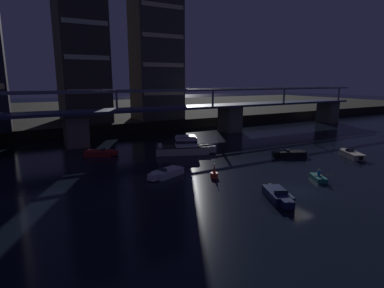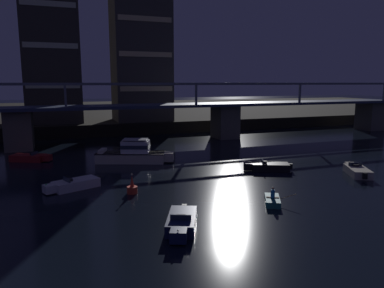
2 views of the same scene
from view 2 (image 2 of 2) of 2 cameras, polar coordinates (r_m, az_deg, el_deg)
The scene contains 13 objects.
ground_plane at distance 26.08m, azimuth 5.21°, elevation -11.55°, with size 400.00×400.00×0.00m, color black.
far_riverbank at distance 104.91m, azimuth -14.32°, elevation 4.79°, with size 240.00×80.00×2.20m, color black.
river_bridge at distance 57.24m, azimuth -9.46°, elevation 4.43°, with size 102.14×6.40×9.38m.
tower_west_tall at distance 74.08m, azimuth -21.39°, elevation 16.46°, with size 9.49×13.15×33.98m.
tower_central at distance 71.65m, azimuth -8.10°, elevation 16.10°, with size 10.45×8.63×31.09m.
cabin_cruiser_near_left at distance 43.85m, azimuth -9.18°, elevation -1.48°, with size 9.27×5.39×2.79m.
speedboat_near_center at distance 41.16m, azimuth 24.47°, elevation -3.87°, with size 3.40×4.94×1.16m.
speedboat_near_right at distance 34.30m, azimuth -18.09°, elevation -6.05°, with size 5.05×3.16×1.16m.
speedboat_mid_left at distance 40.18m, azimuth 11.88°, elevation -3.51°, with size 4.99×3.28×1.16m.
speedboat_mid_center at distance 48.14m, azimuth -24.10°, elevation -1.98°, with size 4.96×3.37×1.16m.
speedboat_mid_right at distance 24.18m, azimuth -1.65°, elevation -12.20°, with size 3.20×5.04×1.16m.
channel_buoy at distance 31.75m, azimuth -9.38°, elevation -6.83°, with size 0.90×0.90×1.76m.
dinghy_with_paddler at distance 29.54m, azimuth 12.53°, elevation -8.60°, with size 2.71×2.81×1.36m.
Camera 2 is at (-10.49, -21.95, 9.40)m, focal length 33.95 mm.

